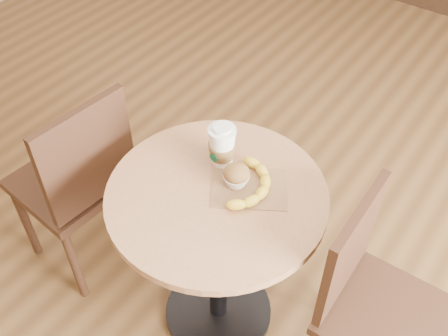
% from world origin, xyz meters
% --- Properties ---
extents(cafe_table, '(0.72, 0.72, 0.75)m').
position_xyz_m(cafe_table, '(-0.04, -0.11, 0.54)').
color(cafe_table, black).
rests_on(cafe_table, ground).
extents(chair_left, '(0.44, 0.44, 0.91)m').
position_xyz_m(chair_left, '(-0.65, -0.20, 0.50)').
color(chair_left, '#382013').
rests_on(chair_left, ground).
extents(chair_right, '(0.39, 0.39, 0.87)m').
position_xyz_m(chair_right, '(0.50, 0.01, 0.48)').
color(chair_right, '#382013').
rests_on(chair_right, ground).
extents(kraft_bag, '(0.30, 0.28, 0.00)m').
position_xyz_m(kraft_bag, '(0.03, -0.03, 0.75)').
color(kraft_bag, '#8C6543').
rests_on(kraft_bag, cafe_table).
extents(coffee_cup, '(0.09, 0.09, 0.16)m').
position_xyz_m(coffee_cup, '(-0.11, 0.02, 0.82)').
color(coffee_cup, white).
rests_on(coffee_cup, cafe_table).
extents(muffin, '(0.09, 0.09, 0.08)m').
position_xyz_m(muffin, '(-0.01, -0.04, 0.79)').
color(muffin, silver).
rests_on(muffin, kraft_bag).
extents(banana, '(0.22, 0.28, 0.04)m').
position_xyz_m(banana, '(0.04, -0.04, 0.77)').
color(banana, yellow).
rests_on(banana, kraft_bag).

